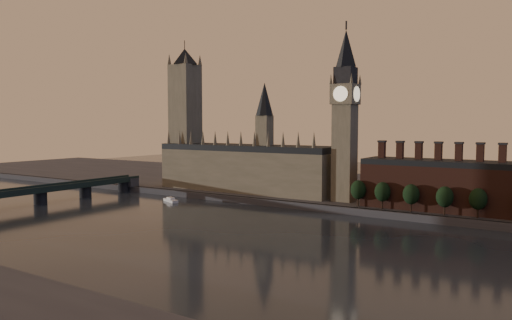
% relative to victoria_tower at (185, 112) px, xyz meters
% --- Properties ---
extents(ground, '(900.00, 900.00, 0.00)m').
position_rel_victoria_tower_xyz_m(ground, '(120.00, -115.00, -59.09)').
color(ground, black).
rests_on(ground, ground).
extents(north_bank, '(900.00, 182.00, 4.00)m').
position_rel_victoria_tower_xyz_m(north_bank, '(120.00, 63.04, -57.09)').
color(north_bank, '#434348').
rests_on(north_bank, ground).
extents(palace_of_westminster, '(130.00, 30.30, 74.00)m').
position_rel_victoria_tower_xyz_m(palace_of_westminster, '(55.59, -0.09, -37.46)').
color(palace_of_westminster, '#796E56').
rests_on(palace_of_westminster, north_bank).
extents(victoria_tower, '(24.00, 24.00, 108.00)m').
position_rel_victoria_tower_xyz_m(victoria_tower, '(0.00, 0.00, 0.00)').
color(victoria_tower, '#796E56').
rests_on(victoria_tower, north_bank).
extents(big_ben, '(15.00, 15.00, 107.00)m').
position_rel_victoria_tower_xyz_m(big_ben, '(130.00, -5.00, -2.26)').
color(big_ben, '#796E56').
rests_on(big_ben, north_bank).
extents(chimney_block, '(110.00, 25.00, 37.00)m').
position_rel_victoria_tower_xyz_m(chimney_block, '(200.00, -5.00, -41.27)').
color(chimney_block, '#4F291E').
rests_on(chimney_block, north_bank).
extents(embankment_tree_0, '(8.60, 8.60, 14.88)m').
position_rel_victoria_tower_xyz_m(embankment_tree_0, '(144.77, -19.66, -45.62)').
color(embankment_tree_0, black).
rests_on(embankment_tree_0, north_bank).
extents(embankment_tree_1, '(8.60, 8.60, 14.88)m').
position_rel_victoria_tower_xyz_m(embankment_tree_1, '(158.91, -20.12, -45.62)').
color(embankment_tree_1, black).
rests_on(embankment_tree_1, north_bank).
extents(embankment_tree_2, '(8.60, 8.60, 14.88)m').
position_rel_victoria_tower_xyz_m(embankment_tree_2, '(174.78, -21.32, -45.62)').
color(embankment_tree_2, black).
rests_on(embankment_tree_2, north_bank).
extents(embankment_tree_3, '(8.60, 8.60, 14.88)m').
position_rel_victoria_tower_xyz_m(embankment_tree_3, '(191.77, -21.31, -45.62)').
color(embankment_tree_3, black).
rests_on(embankment_tree_3, north_bank).
extents(embankment_tree_4, '(8.60, 8.60, 14.88)m').
position_rel_victoria_tower_xyz_m(embankment_tree_4, '(207.25, -19.76, -45.62)').
color(embankment_tree_4, black).
rests_on(embankment_tree_4, north_bank).
extents(westminster_bridge, '(14.00, 200.00, 11.55)m').
position_rel_victoria_tower_xyz_m(westminster_bridge, '(-35.00, -117.70, -51.65)').
color(westminster_bridge, '#1E2E28').
rests_on(westminster_bridge, ground).
extents(river_boat, '(14.93, 9.53, 2.89)m').
position_rel_victoria_tower_xyz_m(river_boat, '(27.07, -46.01, -57.98)').
color(river_boat, white).
rests_on(river_boat, ground).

